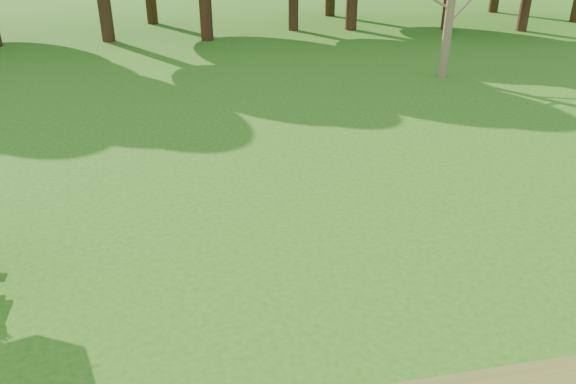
{
  "coord_description": "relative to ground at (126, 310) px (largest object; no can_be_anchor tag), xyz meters",
  "views": [
    {
      "loc": [
        1.06,
        -7.16,
        5.3
      ],
      "look_at": [
        2.75,
        1.29,
        1.1
      ],
      "focal_mm": 35.0,
      "sensor_mm": 36.0,
      "label": 1
    }
  ],
  "objects": [
    {
      "name": "ground",
      "position": [
        0.0,
        0.0,
        0.0
      ],
      "size": [
        120.0,
        120.0,
        0.0
      ],
      "primitive_type": "plane",
      "color": "#217115",
      "rests_on": "ground"
    }
  ]
}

